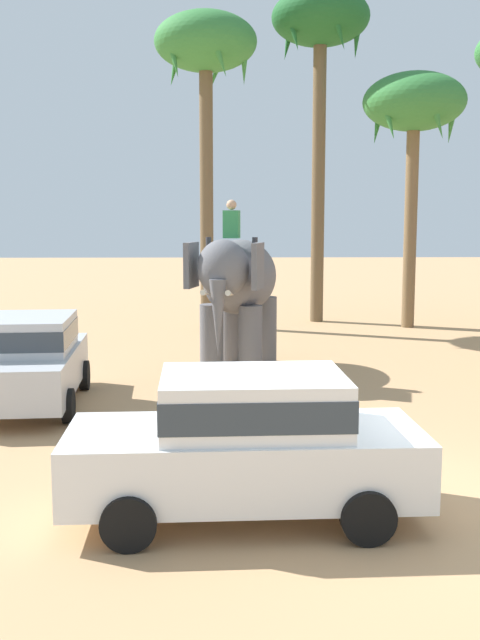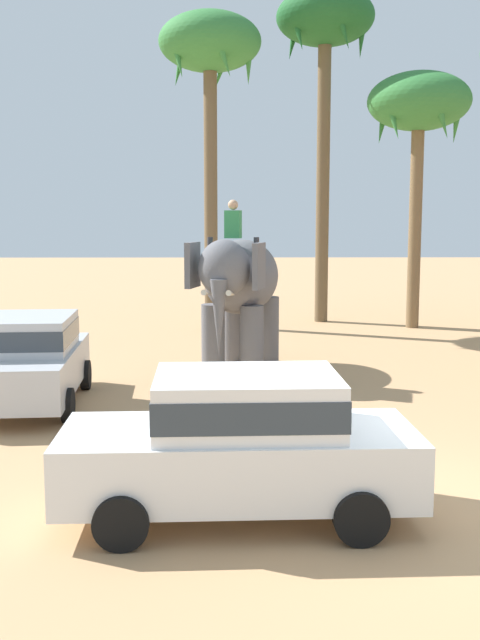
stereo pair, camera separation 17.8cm
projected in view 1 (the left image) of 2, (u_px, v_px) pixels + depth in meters
The scene contains 7 objects.
ground_plane at pixel (371, 509), 8.99m from camera, with size 120.00×120.00×0.00m, color tan.
car_sedan_foreground at pixel (247, 440), 8.64m from camera, with size 4.16×1.99×1.70m.
car_parked_far_side at pixel (29, 357), 13.79m from camera, with size 2.10×4.21×1.70m.
elephant_with_mahout at pixel (238, 285), 16.96m from camera, with size 2.37×4.02×3.88m.
palm_tree_behind_elephant at pixel (206, 54), 23.18m from camera, with size 3.20×3.20×9.83m.
palm_tree_near_hut at pixel (414, 109), 23.26m from camera, with size 3.20×3.20×8.00m.
palm_tree_left_of_road at pixel (320, 32), 24.31m from camera, with size 3.20×3.20×10.88m.
Camera 1 is at (-1.80, -8.56, 3.46)m, focal length 41.91 mm.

